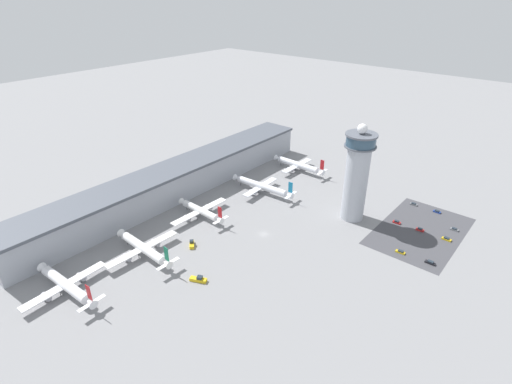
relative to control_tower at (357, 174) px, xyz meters
The scene contains 19 objects.
ground_plane 59.58m from the control_tower, 149.23° to the left, with size 1000.00×1000.00×0.00m, color gray.
terminal_building 108.75m from the control_tower, 115.17° to the left, with size 212.20×25.00×19.39m.
control_tower is the anchor object (origin of this frame).
parking_lot_surface 45.78m from the control_tower, 72.93° to the right, with size 64.00×40.00×0.01m, color #424247.
airplane_gate_alpha 150.80m from the control_tower, 154.86° to the left, with size 38.16×40.50×13.43m.
airplane_gate_bravo 116.85m from the control_tower, 148.63° to the left, with size 39.17×40.35×13.85m.
airplane_gate_charlie 88.65m from the control_tower, 129.99° to the left, with size 38.68×34.39×12.49m.
airplane_gate_delta 63.10m from the control_tower, 99.14° to the left, with size 31.79×44.93×13.43m.
airplane_gate_echo 71.94m from the control_tower, 61.01° to the left, with size 30.97×41.39×13.61m.
service_truck_catering 94.81m from the control_tower, 147.96° to the left, with size 5.91×6.17×2.95m.
service_truck_fuel 100.57m from the control_tower, 164.66° to the left, with size 5.42×7.95×2.78m.
car_maroon_suv 36.06m from the control_tower, 65.04° to the right, with size 2.05×4.26×1.60m.
car_white_wagon 57.63m from the control_tower, 106.35° to the right, with size 1.84×4.78×1.49m.
car_red_hatchback 45.21m from the control_tower, 72.37° to the right, with size 1.92×4.22×1.60m.
car_grey_coupe 50.36m from the control_tower, 30.76° to the right, with size 1.89×4.42×1.37m.
car_black_suv 56.55m from the control_tower, 77.24° to the right, with size 2.04×4.72×1.55m.
car_green_van 57.60m from the control_tower, 44.09° to the right, with size 1.93×4.16×1.45m.
car_yellow_taxi 46.36m from the control_tower, 113.53° to the right, with size 1.87×4.65×1.42m.
car_navy_sedan 60.49m from the control_tower, 64.50° to the right, with size 1.89×4.22×1.36m.
Camera 1 is at (-138.52, -110.87, 117.39)m, focal length 28.00 mm.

